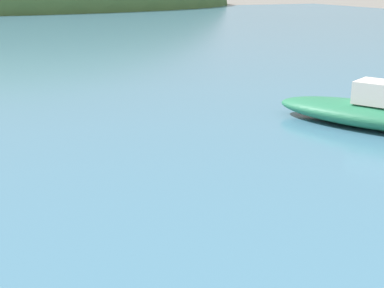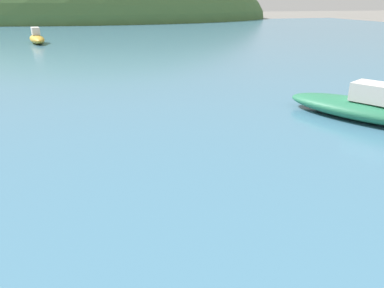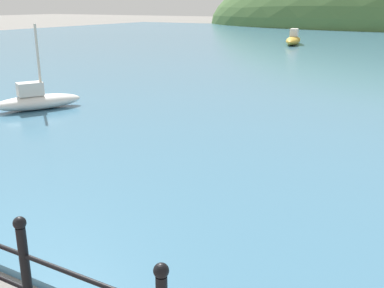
# 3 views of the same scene
# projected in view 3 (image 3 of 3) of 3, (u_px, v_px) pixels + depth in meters

# --- Properties ---
(water) EXTENTS (80.00, 60.00, 0.10)m
(water) POSITION_uv_depth(u_px,v_px,m) (365.00, 49.00, 30.57)
(water) COLOR teal
(water) RESTS_ON ground
(boat_white_sailboat) EXTENTS (1.85, 2.53, 2.39)m
(boat_white_sailboat) POSITION_uv_depth(u_px,v_px,m) (37.00, 100.00, 12.90)
(boat_white_sailboat) COLOR silver
(boat_white_sailboat) RESTS_ON water
(boat_blue_hull) EXTENTS (1.73, 3.97, 1.14)m
(boat_blue_hull) POSITION_uv_depth(u_px,v_px,m) (293.00, 40.00, 33.24)
(boat_blue_hull) COLOR gold
(boat_blue_hull) RESTS_ON water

